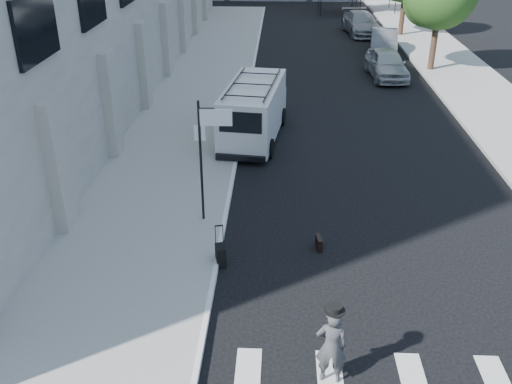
# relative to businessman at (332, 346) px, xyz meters

# --- Properties ---
(ground) EXTENTS (120.00, 120.00, 0.00)m
(ground) POSITION_rel_businessman_xyz_m (-0.57, 2.66, -0.83)
(ground) COLOR black
(ground) RESTS_ON ground
(sidewalk_left) EXTENTS (4.50, 48.00, 0.15)m
(sidewalk_left) POSITION_rel_businessman_xyz_m (-4.82, 18.66, -0.75)
(sidewalk_left) COLOR gray
(sidewalk_left) RESTS_ON ground
(sidewalk_right) EXTENTS (4.00, 56.00, 0.15)m
(sidewalk_right) POSITION_rel_businessman_xyz_m (8.43, 22.66, -0.75)
(sidewalk_right) COLOR gray
(sidewalk_right) RESTS_ON ground
(sign_pole) EXTENTS (1.03, 0.07, 3.50)m
(sign_pole) POSITION_rel_businessman_xyz_m (-2.94, 5.86, 1.83)
(sign_pole) COLOR black
(sign_pole) RESTS_ON sidewalk_left
(businessman) EXTENTS (0.63, 0.44, 1.65)m
(businessman) POSITION_rel_businessman_xyz_m (0.00, 0.00, 0.00)
(businessman) COLOR #3B3C3E
(businessman) RESTS_ON ground
(briefcase) EXTENTS (0.18, 0.45, 0.34)m
(briefcase) POSITION_rel_businessman_xyz_m (0.05, 4.66, -0.66)
(briefcase) COLOR black
(briefcase) RESTS_ON ground
(suitcase) EXTENTS (0.32, 0.43, 1.06)m
(suitcase) POSITION_rel_businessman_xyz_m (-2.48, 3.79, -0.54)
(suitcase) COLOR black
(suitcase) RESTS_ON ground
(cargo_van) EXTENTS (2.52, 5.83, 2.14)m
(cargo_van) POSITION_rel_businessman_xyz_m (-2.05, 12.62, 0.29)
(cargo_van) COLOR silver
(cargo_van) RESTS_ON ground
(parked_car_a) EXTENTS (1.99, 4.39, 1.46)m
(parked_car_a) POSITION_rel_businessman_xyz_m (4.43, 21.40, -0.09)
(parked_car_a) COLOR #A5A7AD
(parked_car_a) RESTS_ON ground
(parked_car_b) EXTENTS (2.10, 4.51, 1.43)m
(parked_car_b) POSITION_rel_businessman_xyz_m (5.08, 26.59, -0.11)
(parked_car_b) COLOR #595C61
(parked_car_b) RESTS_ON ground
(parked_car_c) EXTENTS (2.69, 5.31, 1.48)m
(parked_car_c) POSITION_rel_businessman_xyz_m (4.43, 32.37, -0.09)
(parked_car_c) COLOR gray
(parked_car_c) RESTS_ON ground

